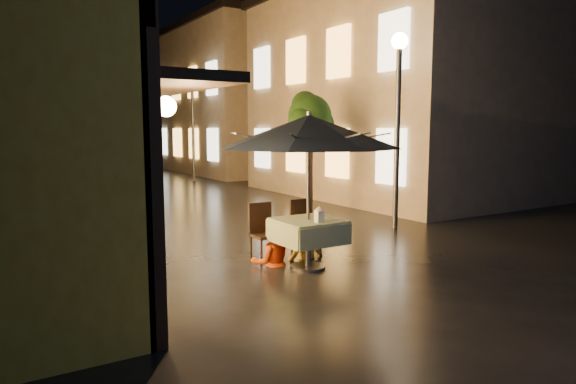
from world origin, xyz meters
TOP-DOWN VIEW (x-y plane):
  - ground at (0.00, 0.00)m, footprint 90.00×90.00m
  - east_building_near at (7.49, 6.50)m, footprint 7.30×9.30m
  - east_building_far at (7.49, 18.00)m, footprint 7.30×10.30m
  - street_tree at (2.41, 4.51)m, footprint 1.43×1.20m
  - streetlamp_near at (3.00, 2.00)m, footprint 0.36×0.36m
  - streetlamp_far at (3.00, 14.00)m, footprint 0.36×0.36m
  - cafe_table at (-0.50, 0.28)m, footprint 0.99×0.99m
  - patio_umbrella at (-0.50, 0.28)m, footprint 2.85×2.85m
  - cafe_chair_left at (-0.90, 1.01)m, footprint 0.42×0.42m
  - cafe_chair_right at (-0.10, 1.01)m, footprint 0.42×0.42m
  - table_lantern at (-0.50, -0.02)m, footprint 0.16×0.16m
  - person_orange at (-0.88, 0.78)m, footprint 0.78×0.68m
  - person_yellow at (-0.18, 0.86)m, footprint 0.89×0.53m
  - bicycle_0 at (-2.66, 3.44)m, footprint 1.73×0.63m
  - bicycle_1 at (-2.54, 4.82)m, footprint 1.53×0.89m
  - bicycle_2 at (-2.39, 4.94)m, footprint 1.61×0.94m
  - bicycle_3 at (-2.24, 6.14)m, footprint 1.69×0.83m
  - bicycle_4 at (-2.35, 7.28)m, footprint 1.88×1.11m
  - bicycle_5 at (-2.31, 8.43)m, footprint 1.84×0.93m

SIDE VIEW (x-z plane):
  - ground at x=0.00m, z-range 0.00..0.00m
  - bicycle_2 at x=-2.39m, z-range 0.00..0.80m
  - bicycle_1 at x=-2.54m, z-range 0.00..0.89m
  - bicycle_0 at x=-2.66m, z-range 0.00..0.91m
  - bicycle_4 at x=-2.35m, z-range 0.00..0.93m
  - bicycle_3 at x=-2.24m, z-range 0.00..0.98m
  - bicycle_5 at x=-2.31m, z-range 0.00..1.06m
  - cafe_chair_left at x=-0.90m, z-range 0.05..1.03m
  - cafe_chair_right at x=-0.10m, z-range 0.05..1.03m
  - cafe_table at x=-0.50m, z-range 0.20..0.98m
  - person_yellow at x=-0.18m, z-range 0.00..1.36m
  - person_orange at x=-0.88m, z-range 0.00..1.39m
  - table_lantern at x=-0.50m, z-range 0.79..1.04m
  - patio_umbrella at x=-0.50m, z-range 0.92..3.38m
  - street_tree at x=2.41m, z-range 0.85..4.00m
  - streetlamp_near at x=3.00m, z-range 0.80..5.03m
  - streetlamp_far at x=3.00m, z-range 0.80..5.03m
  - east_building_near at x=7.49m, z-range 0.01..6.81m
  - east_building_far at x=7.49m, z-range 0.01..7.31m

